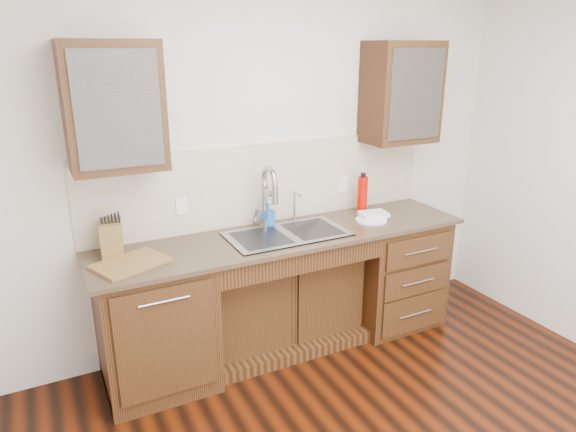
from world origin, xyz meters
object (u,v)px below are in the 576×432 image
water_bottle (362,195)px  plate (371,220)px  cutting_board (131,263)px  knife_block (112,238)px  soap_bottle (268,215)px

water_bottle → plate: 0.25m
cutting_board → knife_block: bearing=109.6°
water_bottle → soap_bottle: bearing=176.5°
water_bottle → knife_block: water_bottle is taller
soap_bottle → plate: (0.74, -0.25, -0.08)m
knife_block → plate: bearing=4.5°
plate → knife_block: size_ratio=1.04×
cutting_board → water_bottle: bearing=6.8°
knife_block → cutting_board: 0.23m
soap_bottle → knife_block: (-1.10, -0.07, 0.03)m
plate → water_bottle: bearing=76.2°
soap_bottle → cutting_board: soap_bottle is taller
cutting_board → plate: bearing=0.5°
soap_bottle → knife_block: knife_block is taller
plate → soap_bottle: bearing=161.5°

